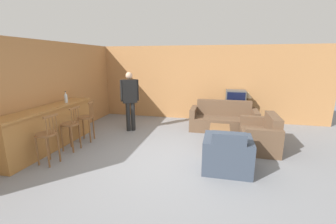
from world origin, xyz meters
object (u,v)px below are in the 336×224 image
tv_unit (234,114)px  person_by_window (130,98)px  bar_chair_mid (71,127)px  loveseat_right (261,136)px  tv (236,98)px  coffee_table (220,132)px  couch_far (223,120)px  bottle (66,97)px  armchair_near (227,155)px  table_lamp (248,95)px  bar_chair_far (86,120)px  bar_chair_near (47,138)px

tv_unit → person_by_window: bearing=-154.5°
bar_chair_mid → loveseat_right: 4.59m
loveseat_right → person_by_window: bearing=171.0°
tv_unit → tv: bearing=-90.0°
coffee_table → tv: bearing=77.4°
couch_far → bottle: bottle is taller
coffee_table → person_by_window: (-2.65, 0.62, 0.65)m
couch_far → armchair_near: (0.06, -2.65, 0.00)m
bar_chair_mid → person_by_window: size_ratio=0.60×
bar_chair_mid → table_lamp: size_ratio=2.33×
bar_chair_far → couch_far: size_ratio=0.54×
coffee_table → table_lamp: size_ratio=2.21×
armchair_near → tv: tv is taller
tv_unit → person_by_window: person_by_window is taller
bar_chair_mid → coffee_table: size_ratio=1.06×
person_by_window → bottle: bearing=-138.9°
person_by_window → tv_unit: bearing=25.5°
bottle → coffee_table: bearing=7.5°
coffee_table → table_lamp: bearing=68.0°
tv_unit → table_lamp: table_lamp is taller
bar_chair_mid → loveseat_right: bearing=14.7°
tv → bottle: bottle is taller
armchair_near → bar_chair_mid: bearing=176.7°
bar_chair_far → tv_unit: bar_chair_far is taller
coffee_table → bar_chair_near: bearing=-151.5°
bar_chair_near → bottle: size_ratio=3.56×
bar_chair_near → bar_chair_mid: 0.75m
coffee_table → person_by_window: bearing=166.9°
bar_chair_near → bar_chair_far: size_ratio=1.00×
bar_chair_near → bottle: bearing=110.7°
bar_chair_near → table_lamp: table_lamp is taller
bar_chair_near → bar_chair_far: same height
bar_chair_far → couch_far: (3.55, 1.79, -0.26)m
person_by_window → bar_chair_mid: bearing=-114.7°
bar_chair_near → couch_far: 4.78m
armchair_near → bottle: size_ratio=3.09×
armchair_near → coffee_table: size_ratio=0.92×
bar_chair_near → armchair_near: (3.60, 0.54, -0.26)m
armchair_near → loveseat_right: (0.83, 1.37, -0.01)m
bar_chair_mid → bar_chair_far: same height
armchair_near → person_by_window: size_ratio=0.52×
bar_chair_far → bottle: bearing=-174.2°
armchair_near → loveseat_right: size_ratio=0.69×
loveseat_right → couch_far: bearing=124.8°
bar_chair_mid → bottle: bottle is taller
tv → table_lamp: 0.39m
armchair_near → bottle: (-4.11, 0.81, 0.85)m
bar_chair_near → table_lamp: bearing=42.8°
armchair_near → table_lamp: (0.69, 3.44, 0.68)m
bottle → bar_chair_near: bearing=-69.3°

